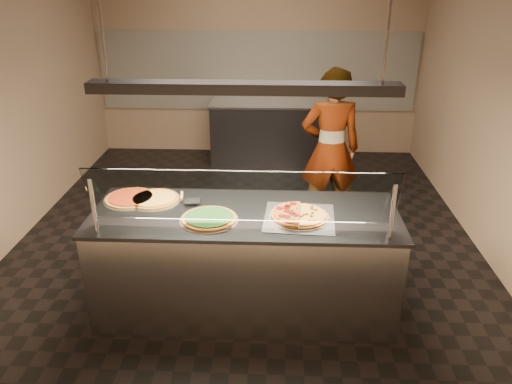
{
  "coord_description": "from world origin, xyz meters",
  "views": [
    {
      "loc": [
        0.33,
        -4.81,
        2.74
      ],
      "look_at": [
        0.15,
        -0.97,
        1.02
      ],
      "focal_mm": 35.0,
      "sensor_mm": 36.0,
      "label": 1
    }
  ],
  "objects_px": {
    "serving_counter": "(245,261)",
    "pizza_spatula": "(186,197)",
    "perforated_tray": "(299,217)",
    "pizza_spinach": "(209,218)",
    "pizza_tomato": "(131,198)",
    "worker": "(330,150)",
    "half_pizza_sausage": "(313,215)",
    "prep_table": "(269,132)",
    "sneeze_guard": "(242,197)",
    "half_pizza_pepperoni": "(285,214)",
    "heat_lamp_housing": "(244,88)",
    "pizza_cheese": "(154,199)"
  },
  "relations": [
    {
      "from": "perforated_tray",
      "to": "serving_counter",
      "type": "bearing_deg",
      "value": 170.03
    },
    {
      "from": "worker",
      "to": "pizza_spinach",
      "type": "bearing_deg",
      "value": 52.27
    },
    {
      "from": "sneeze_guard",
      "to": "heat_lamp_housing",
      "type": "distance_m",
      "value": 0.8
    },
    {
      "from": "pizza_cheese",
      "to": "prep_table",
      "type": "bearing_deg",
      "value": 75.5
    },
    {
      "from": "serving_counter",
      "to": "worker",
      "type": "bearing_deg",
      "value": 62.84
    },
    {
      "from": "sneeze_guard",
      "to": "pizza_spinach",
      "type": "relative_size",
      "value": 4.84
    },
    {
      "from": "serving_counter",
      "to": "pizza_spatula",
      "type": "distance_m",
      "value": 0.75
    },
    {
      "from": "perforated_tray",
      "to": "half_pizza_sausage",
      "type": "xyz_separation_m",
      "value": [
        0.11,
        0.0,
        0.02
      ]
    },
    {
      "from": "half_pizza_sausage",
      "to": "pizza_tomato",
      "type": "bearing_deg",
      "value": 169.31
    },
    {
      "from": "pizza_spinach",
      "to": "pizza_tomato",
      "type": "xyz_separation_m",
      "value": [
        -0.73,
        0.36,
        -0.0
      ]
    },
    {
      "from": "serving_counter",
      "to": "half_pizza_pepperoni",
      "type": "relative_size",
      "value": 5.34
    },
    {
      "from": "half_pizza_pepperoni",
      "to": "pizza_spinach",
      "type": "distance_m",
      "value": 0.61
    },
    {
      "from": "perforated_tray",
      "to": "half_pizza_pepperoni",
      "type": "xyz_separation_m",
      "value": [
        -0.11,
        0.0,
        0.03
      ]
    },
    {
      "from": "serving_counter",
      "to": "pizza_spinach",
      "type": "relative_size",
      "value": 5.35
    },
    {
      "from": "pizza_cheese",
      "to": "serving_counter",
      "type": "bearing_deg",
      "value": -14.55
    },
    {
      "from": "sneeze_guard",
      "to": "prep_table",
      "type": "relative_size",
      "value": 1.28
    },
    {
      "from": "half_pizza_pepperoni",
      "to": "prep_table",
      "type": "bearing_deg",
      "value": 93.09
    },
    {
      "from": "pizza_spinach",
      "to": "prep_table",
      "type": "distance_m",
      "value": 3.93
    },
    {
      "from": "worker",
      "to": "heat_lamp_housing",
      "type": "relative_size",
      "value": 0.79
    },
    {
      "from": "prep_table",
      "to": "pizza_cheese",
      "type": "bearing_deg",
      "value": -104.5
    },
    {
      "from": "pizza_tomato",
      "to": "prep_table",
      "type": "bearing_deg",
      "value": 72.34
    },
    {
      "from": "serving_counter",
      "to": "half_pizza_pepperoni",
      "type": "height_order",
      "value": "half_pizza_pepperoni"
    },
    {
      "from": "pizza_spatula",
      "to": "perforated_tray",
      "type": "bearing_deg",
      "value": -16.8
    },
    {
      "from": "pizza_cheese",
      "to": "pizza_spatula",
      "type": "bearing_deg",
      "value": 1.37
    },
    {
      "from": "worker",
      "to": "sneeze_guard",
      "type": "bearing_deg",
      "value": 61.24
    },
    {
      "from": "heat_lamp_housing",
      "to": "worker",
      "type": "bearing_deg",
      "value": 62.84
    },
    {
      "from": "worker",
      "to": "serving_counter",
      "type": "bearing_deg",
      "value": 57.08
    },
    {
      "from": "perforated_tray",
      "to": "heat_lamp_housing",
      "type": "distance_m",
      "value": 1.11
    },
    {
      "from": "pizza_spinach",
      "to": "heat_lamp_housing",
      "type": "height_order",
      "value": "heat_lamp_housing"
    },
    {
      "from": "half_pizza_sausage",
      "to": "pizza_spinach",
      "type": "xyz_separation_m",
      "value": [
        -0.82,
        -0.07,
        -0.01
      ]
    },
    {
      "from": "pizza_tomato",
      "to": "prep_table",
      "type": "relative_size",
      "value": 0.26
    },
    {
      "from": "pizza_cheese",
      "to": "heat_lamp_housing",
      "type": "height_order",
      "value": "heat_lamp_housing"
    },
    {
      "from": "pizza_tomato",
      "to": "prep_table",
      "type": "height_order",
      "value": "pizza_tomato"
    },
    {
      "from": "half_pizza_pepperoni",
      "to": "worker",
      "type": "relative_size",
      "value": 0.26
    },
    {
      "from": "half_pizza_sausage",
      "to": "pizza_spinach",
      "type": "relative_size",
      "value": 1.0
    },
    {
      "from": "pizza_cheese",
      "to": "heat_lamp_housing",
      "type": "bearing_deg",
      "value": -14.55
    },
    {
      "from": "sneeze_guard",
      "to": "pizza_spatula",
      "type": "height_order",
      "value": "sneeze_guard"
    },
    {
      "from": "pizza_spinach",
      "to": "heat_lamp_housing",
      "type": "relative_size",
      "value": 0.2
    },
    {
      "from": "half_pizza_pepperoni",
      "to": "half_pizza_sausage",
      "type": "xyz_separation_m",
      "value": [
        0.22,
        -0.0,
        -0.01
      ]
    },
    {
      "from": "serving_counter",
      "to": "prep_table",
      "type": "height_order",
      "value": "same"
    },
    {
      "from": "sneeze_guard",
      "to": "pizza_spatula",
      "type": "distance_m",
      "value": 0.8
    },
    {
      "from": "sneeze_guard",
      "to": "pizza_spinach",
      "type": "bearing_deg",
      "value": 144.09
    },
    {
      "from": "pizza_cheese",
      "to": "prep_table",
      "type": "xyz_separation_m",
      "value": [
        0.91,
        3.53,
        -0.48
      ]
    },
    {
      "from": "heat_lamp_housing",
      "to": "perforated_tray",
      "type": "bearing_deg",
      "value": -9.97
    },
    {
      "from": "worker",
      "to": "half_pizza_sausage",
      "type": "bearing_deg",
      "value": 74.53
    },
    {
      "from": "pizza_spinach",
      "to": "pizza_tomato",
      "type": "height_order",
      "value": "pizza_spinach"
    },
    {
      "from": "half_pizza_pepperoni",
      "to": "perforated_tray",
      "type": "bearing_deg",
      "value": -0.48
    },
    {
      "from": "perforated_tray",
      "to": "pizza_tomato",
      "type": "relative_size",
      "value": 1.28
    },
    {
      "from": "perforated_tray",
      "to": "sneeze_guard",
      "type": "bearing_deg",
      "value": -148.73
    },
    {
      "from": "sneeze_guard",
      "to": "worker",
      "type": "height_order",
      "value": "worker"
    }
  ]
}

